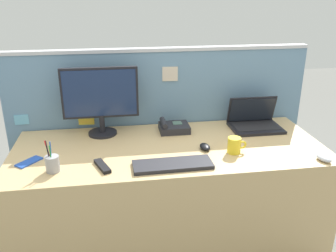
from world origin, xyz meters
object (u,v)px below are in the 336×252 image
(desk_phone, at_px, (173,127))
(pen_cup, at_px, (52,163))
(computer_mouse_right_hand, at_px, (205,147))
(keyboard_main, at_px, (173,165))
(computer_mouse_left_hand, at_px, (324,158))
(tv_remote, at_px, (102,166))
(laptop, at_px, (254,121))
(cell_phone_blue_case, at_px, (29,162))
(coffee_mug, at_px, (235,145))
(desktop_monitor, at_px, (100,97))

(desk_phone, xyz_separation_m, pen_cup, (-0.75, -0.48, 0.02))
(computer_mouse_right_hand, bearing_deg, pen_cup, -174.66)
(keyboard_main, distance_m, pen_cup, 0.66)
(computer_mouse_left_hand, relative_size, tv_remote, 0.59)
(laptop, relative_size, desk_phone, 1.71)
(laptop, relative_size, cell_phone_blue_case, 2.32)
(laptop, relative_size, computer_mouse_right_hand, 3.52)
(coffee_mug, bearing_deg, computer_mouse_right_hand, 154.99)
(desktop_monitor, height_order, pen_cup, desktop_monitor)
(keyboard_main, distance_m, computer_mouse_left_hand, 0.89)
(desktop_monitor, bearing_deg, computer_mouse_right_hand, -29.25)
(keyboard_main, distance_m, computer_mouse_right_hand, 0.31)
(desktop_monitor, xyz_separation_m, laptop, (1.08, -0.05, -0.21))
(computer_mouse_left_hand, distance_m, tv_remote, 1.28)
(desk_phone, xyz_separation_m, keyboard_main, (-0.09, -0.52, -0.02))
(desk_phone, relative_size, tv_remote, 1.21)
(laptop, distance_m, cell_phone_blue_case, 1.53)
(keyboard_main, height_order, computer_mouse_left_hand, computer_mouse_left_hand)
(laptop, bearing_deg, tv_remote, -156.73)
(computer_mouse_left_hand, height_order, cell_phone_blue_case, computer_mouse_left_hand)
(desk_phone, distance_m, coffee_mug, 0.51)
(tv_remote, xyz_separation_m, coffee_mug, (0.79, 0.07, 0.04))
(laptop, distance_m, tv_remote, 1.17)
(cell_phone_blue_case, relative_size, tv_remote, 0.89)
(coffee_mug, bearing_deg, pen_cup, -175.88)
(pen_cup, bearing_deg, desk_phone, 32.52)
(desktop_monitor, xyz_separation_m, cell_phone_blue_case, (-0.42, -0.38, -0.26))
(laptop, bearing_deg, cell_phone_blue_case, -167.40)
(desktop_monitor, bearing_deg, computer_mouse_left_hand, -25.79)
(laptop, distance_m, computer_mouse_left_hand, 0.61)
(desktop_monitor, height_order, laptop, desktop_monitor)
(keyboard_main, bearing_deg, desktop_monitor, 124.77)
(keyboard_main, xyz_separation_m, cell_phone_blue_case, (-0.81, 0.17, -0.01))
(keyboard_main, bearing_deg, computer_mouse_right_hand, 38.64)
(computer_mouse_left_hand, relative_size, cell_phone_blue_case, 0.66)
(coffee_mug, bearing_deg, laptop, 54.41)
(pen_cup, height_order, cell_phone_blue_case, pen_cup)
(computer_mouse_left_hand, bearing_deg, tv_remote, 157.41)
(keyboard_main, height_order, computer_mouse_right_hand, computer_mouse_right_hand)
(desktop_monitor, relative_size, desk_phone, 2.47)
(desktop_monitor, distance_m, computer_mouse_right_hand, 0.77)
(desktop_monitor, relative_size, keyboard_main, 1.13)
(desktop_monitor, distance_m, tv_remote, 0.57)
(desktop_monitor, relative_size, coffee_mug, 4.27)
(desktop_monitor, height_order, cell_phone_blue_case, desktop_monitor)
(laptop, xyz_separation_m, desk_phone, (-0.59, 0.02, -0.02))
(keyboard_main, distance_m, coffee_mug, 0.42)
(desk_phone, bearing_deg, pen_cup, -147.48)
(keyboard_main, relative_size, cell_phone_blue_case, 2.96)
(computer_mouse_right_hand, xyz_separation_m, coffee_mug, (0.16, -0.08, 0.03))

